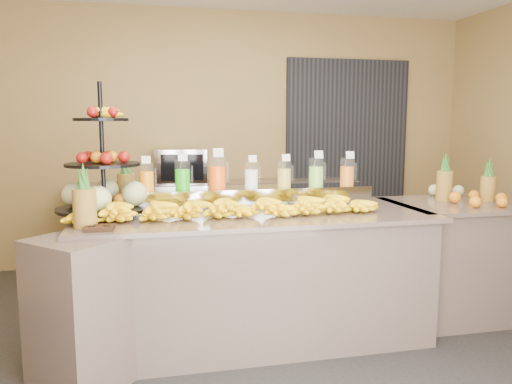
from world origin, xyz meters
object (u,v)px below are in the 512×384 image
object	(u,v)px
fruit_stand	(110,182)
right_fruit_pile	(471,193)
oven_warmer	(181,166)
pitcher_tray	(251,197)
condiment_caddy	(99,228)
banana_heap	(229,205)

from	to	relation	value
fruit_stand	right_fruit_pile	xyz separation A→B (m)	(2.79, -0.06, -0.15)
oven_warmer	right_fruit_pile	bearing A→B (deg)	-36.87
pitcher_tray	condiment_caddy	bearing A→B (deg)	-149.17
condiment_caddy	fruit_stand	bearing A→B (deg)	85.29
banana_heap	fruit_stand	distance (m)	0.84
pitcher_tray	fruit_stand	xyz separation A→B (m)	(-1.03, -0.14, 0.16)
condiment_caddy	oven_warmer	distance (m)	2.40
condiment_caddy	oven_warmer	size ratio (longest dim) A/B	0.32
pitcher_tray	banana_heap	bearing A→B (deg)	-122.40
right_fruit_pile	oven_warmer	distance (m)	2.88
pitcher_tray	condiment_caddy	size ratio (longest dim) A/B	10.70
pitcher_tray	right_fruit_pile	distance (m)	1.78
banana_heap	right_fruit_pile	bearing A→B (deg)	4.68
fruit_stand	right_fruit_pile	bearing A→B (deg)	-16.21
condiment_caddy	right_fruit_pile	size ratio (longest dim) A/B	0.37
right_fruit_pile	condiment_caddy	bearing A→B (deg)	-171.35
pitcher_tray	fruit_stand	world-z (taller)	fruit_stand
fruit_stand	oven_warmer	bearing A→B (deg)	56.40
banana_heap	condiment_caddy	size ratio (longest dim) A/B	12.34
right_fruit_pile	pitcher_tray	bearing A→B (deg)	173.36
pitcher_tray	banana_heap	size ratio (longest dim) A/B	0.87
oven_warmer	pitcher_tray	bearing A→B (deg)	-72.24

